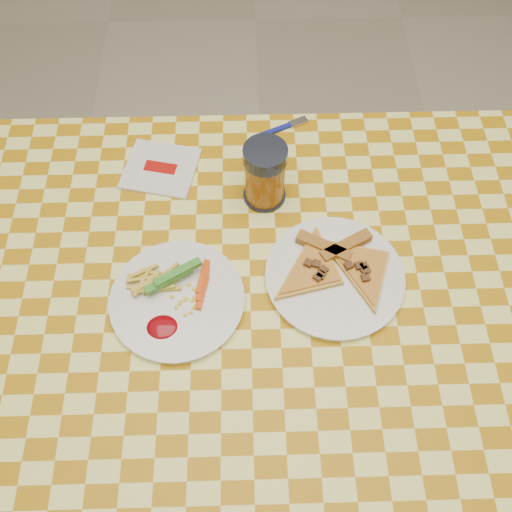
{
  "coord_description": "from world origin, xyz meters",
  "views": [
    {
      "loc": [
        -0.05,
        -0.47,
        1.67
      ],
      "look_at": [
        -0.04,
        0.07,
        0.78
      ],
      "focal_mm": 40.0,
      "sensor_mm": 36.0,
      "label": 1
    }
  ],
  "objects_px": {
    "plate_left": "(177,300)",
    "drink_glass": "(265,175)",
    "plate_right": "(334,277)",
    "table": "(277,310)"
  },
  "relations": [
    {
      "from": "table",
      "to": "drink_glass",
      "type": "relative_size",
      "value": 9.34
    },
    {
      "from": "plate_right",
      "to": "drink_glass",
      "type": "distance_m",
      "value": 0.23
    },
    {
      "from": "plate_right",
      "to": "drink_glass",
      "type": "xyz_separation_m",
      "value": [
        -0.12,
        0.19,
        0.06
      ]
    },
    {
      "from": "table",
      "to": "drink_glass",
      "type": "height_order",
      "value": "drink_glass"
    },
    {
      "from": "plate_left",
      "to": "drink_glass",
      "type": "distance_m",
      "value": 0.29
    },
    {
      "from": "plate_right",
      "to": "plate_left",
      "type": "bearing_deg",
      "value": -171.88
    },
    {
      "from": "plate_left",
      "to": "plate_right",
      "type": "relative_size",
      "value": 0.95
    },
    {
      "from": "plate_left",
      "to": "plate_right",
      "type": "distance_m",
      "value": 0.29
    },
    {
      "from": "plate_left",
      "to": "plate_right",
      "type": "height_order",
      "value": "same"
    },
    {
      "from": "table",
      "to": "plate_left",
      "type": "distance_m",
      "value": 0.2
    }
  ]
}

